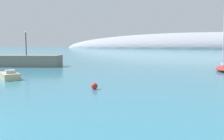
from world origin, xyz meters
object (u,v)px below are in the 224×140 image
object	(u,v)px
motorboat_sand_foreground	(9,75)
mooring_buoy_red	(94,86)
sailboat_red_mid_mooring	(222,68)
harbor_lamp_post	(26,40)

from	to	relation	value
motorboat_sand_foreground	mooring_buoy_red	distance (m)	13.24
sailboat_red_mid_mooring	motorboat_sand_foreground	xyz separation A→B (m)	(-25.57, -17.97, -0.09)
motorboat_sand_foreground	harbor_lamp_post	world-z (taller)	harbor_lamp_post
motorboat_sand_foreground	sailboat_red_mid_mooring	bearing A→B (deg)	75.01
sailboat_red_mid_mooring	motorboat_sand_foreground	size ratio (longest dim) A/B	2.29
motorboat_sand_foreground	mooring_buoy_red	size ratio (longest dim) A/B	7.33
harbor_lamp_post	motorboat_sand_foreground	bearing A→B (deg)	-60.45
mooring_buoy_red	motorboat_sand_foreground	bearing A→B (deg)	163.94
mooring_buoy_red	harbor_lamp_post	size ratio (longest dim) A/B	0.13
sailboat_red_mid_mooring	motorboat_sand_foreground	distance (m)	31.26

